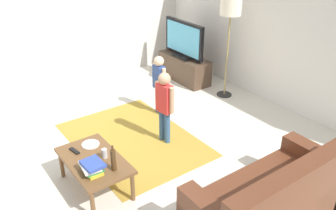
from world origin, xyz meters
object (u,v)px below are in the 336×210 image
Objects in this scene: couch at (273,202)px; tv_remote at (74,151)px; plate at (91,144)px; child_center at (164,101)px; child_near_tv at (159,80)px; floor_lamp at (231,12)px; tv at (184,40)px; soda_can at (104,153)px; book_stack at (92,167)px; coffee_table at (94,163)px; tv_stand at (184,68)px; bottle at (113,160)px.

couch reaches higher than tv_remote.
child_center is at bearing 93.71° from plate.
couch is 2.36m from tv_remote.
floor_lamp is at bearing 84.98° from child_near_tv.
floor_lamp is at bearing 92.65° from tv_remote.
tv is 3.54m from soda_can.
plate is at bearing 156.96° from book_stack.
book_stack is at bearing -135.62° from couch.
book_stack is at bearing -28.96° from coffee_table.
tv_stand reaches higher than coffee_table.
tv is at bearing 126.66° from soda_can.
floor_lamp is 3.35m from soda_can.
tv is 0.62× the size of floor_lamp.
floor_lamp is at bearing 144.94° from couch.
child_near_tv is at bearing -95.02° from floor_lamp.
tv_stand is at bearing 134.97° from child_center.
book_stack is at bearing -23.04° from plate.
plate is (0.71, -3.01, -1.12)m from floor_lamp.
child_center is 3.39× the size of bottle.
coffee_table is at bearing -55.13° from tv.
tv_remote is (-0.28, -0.12, 0.06)m from coffee_table.
book_stack is 1.79× the size of tv_remote.
floor_lamp is at bearing 103.33° from plate.
floor_lamp reaches higher than plate.
coffee_table is 8.33× the size of soda_can.
tv_remote is 0.22m from plate.
tv_stand is 3.95× the size of book_stack.
tv is at bearing 155.44° from couch.
child_near_tv is (0.91, -1.22, -0.24)m from tv.
floor_lamp reaches higher than couch.
tv_stand is at bearing 109.72° from tv_remote.
floor_lamp is at bearing 109.57° from soda_can.
tv_remote is at bearing -77.21° from floor_lamp.
bottle is at bearing 64.30° from book_stack.
coffee_table is 0.32m from plate.
tv_remote is (0.10, -1.41, -0.22)m from child_center.
plate is (1.75, -2.84, -0.42)m from tv.
child_center is 4.93× the size of plate.
bottle is at bearing -4.24° from soda_can.
tv is at bearing 126.75° from child_near_tv.
child_center reaches higher than child_near_tv.
book_stack is 0.29m from soda_can.
plate is (-0.02, 0.22, -0.00)m from tv_remote.
couch is at bearing -0.74° from child_center.
child_near_tv is at bearing 123.48° from coffee_table.
soda_can is at bearing 25.89° from tv_remote.
plate reaches higher than coffee_table.
child_near_tv is at bearing -53.25° from tv.
floor_lamp is (1.04, 0.17, 0.70)m from tv.
floor_lamp reaches higher than bottle.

